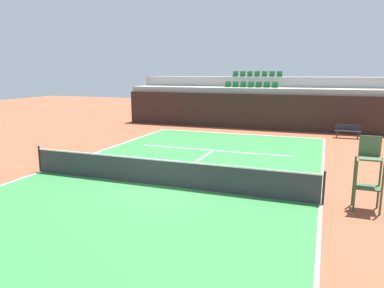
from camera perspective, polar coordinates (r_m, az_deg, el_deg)
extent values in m
plane|color=brown|center=(13.20, -4.85, -6.58)|extent=(80.00, 80.00, 0.00)
cube|color=#2D7238|center=(13.20, -4.85, -6.56)|extent=(11.00, 24.00, 0.01)
cube|color=white|center=(24.26, 7.19, 1.61)|extent=(11.00, 0.10, 0.00)
cube|color=white|center=(16.21, -22.63, -4.01)|extent=(0.10, 24.00, 0.00)
cube|color=white|center=(12.05, 19.64, -8.92)|extent=(0.10, 24.00, 0.00)
cube|color=white|center=(18.99, 3.35, -1.00)|extent=(8.26, 0.10, 0.00)
cube|color=white|center=(16.04, 0.00, -3.28)|extent=(0.10, 6.40, 0.00)
cube|color=black|center=(26.58, 8.53, 5.12)|extent=(18.75, 0.30, 2.52)
cube|color=#9E9E99|center=(27.87, 9.12, 5.79)|extent=(18.75, 2.40, 2.92)
cube|color=#9E9E99|center=(30.19, 10.04, 6.91)|extent=(18.75, 2.40, 3.69)
cube|color=#1E6633|center=(28.17, 5.62, 8.95)|extent=(0.44, 0.44, 0.04)
cube|color=#1E6633|center=(28.36, 5.73, 9.41)|extent=(0.44, 0.04, 0.40)
cube|color=#1E6633|center=(28.03, 6.80, 8.91)|extent=(0.44, 0.44, 0.04)
cube|color=#1E6633|center=(28.22, 6.91, 9.37)|extent=(0.44, 0.04, 0.40)
cube|color=#1E6633|center=(27.90, 8.00, 8.87)|extent=(0.44, 0.44, 0.04)
cube|color=#1E6633|center=(28.08, 8.10, 9.33)|extent=(0.44, 0.04, 0.40)
cube|color=#1E6633|center=(27.78, 9.21, 8.83)|extent=(0.44, 0.44, 0.04)
cube|color=#1E6633|center=(27.96, 9.31, 9.29)|extent=(0.44, 0.04, 0.40)
cube|color=#1E6633|center=(27.67, 10.43, 8.78)|extent=(0.44, 0.44, 0.04)
cube|color=#1E6633|center=(27.86, 10.52, 9.24)|extent=(0.44, 0.04, 0.40)
cube|color=#1E6633|center=(27.57, 11.66, 8.73)|extent=(0.44, 0.44, 0.04)
cube|color=#1E6633|center=(27.76, 11.74, 9.19)|extent=(0.44, 0.04, 0.40)
cube|color=#1E6633|center=(27.49, 12.89, 8.67)|extent=(0.44, 0.44, 0.04)
cube|color=#1E6633|center=(27.68, 12.97, 9.14)|extent=(0.44, 0.04, 0.40)
cube|color=#1E6633|center=(30.48, 6.82, 10.55)|extent=(0.44, 0.44, 0.04)
cube|color=#1E6633|center=(30.68, 6.92, 10.96)|extent=(0.44, 0.04, 0.40)
cube|color=#1E6633|center=(30.35, 7.92, 10.52)|extent=(0.44, 0.44, 0.04)
cube|color=#1E6633|center=(30.54, 8.02, 10.93)|extent=(0.44, 0.04, 0.40)
cube|color=#1E6633|center=(30.23, 9.04, 10.48)|extent=(0.44, 0.44, 0.04)
cube|color=#1E6633|center=(30.42, 9.13, 10.90)|extent=(0.44, 0.04, 0.40)
cube|color=#1E6633|center=(30.11, 10.16, 10.45)|extent=(0.44, 0.44, 0.04)
cube|color=#1E6633|center=(30.31, 10.25, 10.86)|extent=(0.44, 0.04, 0.40)
cube|color=#1E6633|center=(30.01, 11.30, 10.40)|extent=(0.44, 0.44, 0.04)
cube|color=#1E6633|center=(30.21, 11.38, 10.82)|extent=(0.44, 0.04, 0.40)
cube|color=#1E6633|center=(29.92, 12.44, 10.36)|extent=(0.44, 0.44, 0.04)
cube|color=#1E6633|center=(30.12, 12.51, 10.78)|extent=(0.44, 0.04, 0.40)
cube|color=#1E6633|center=(29.85, 13.58, 10.31)|extent=(0.44, 0.44, 0.04)
cube|color=#1E6633|center=(30.04, 13.65, 10.73)|extent=(0.44, 0.04, 0.40)
cylinder|color=black|center=(16.12, -22.90, -2.16)|extent=(0.08, 0.08, 1.07)
cylinder|color=black|center=(11.89, 20.05, -6.52)|extent=(0.08, 0.08, 1.07)
cube|color=#333338|center=(13.07, -4.89, -4.61)|extent=(10.90, 0.02, 0.92)
cube|color=white|center=(12.94, -4.92, -2.55)|extent=(10.90, 0.04, 0.05)
cylinder|color=#334C2D|center=(11.57, 24.34, -6.13)|extent=(0.06, 0.06, 1.55)
cylinder|color=#334C2D|center=(11.65, 27.79, -6.32)|extent=(0.06, 0.06, 1.55)
cylinder|color=#334C2D|center=(12.15, 24.16, -5.32)|extent=(0.06, 0.06, 1.55)
cylinder|color=#334C2D|center=(12.22, 27.44, -5.51)|extent=(0.06, 0.06, 1.55)
cube|color=#334C2D|center=(11.91, 25.90, -6.16)|extent=(0.70, 0.60, 0.04)
cube|color=#3F5938|center=(11.70, 26.27, -2.06)|extent=(0.60, 0.60, 0.05)
cube|color=#3F5938|center=(11.91, 26.27, -0.24)|extent=(0.60, 0.04, 0.60)
cube|color=#232328|center=(24.44, 23.33, 1.89)|extent=(1.50, 0.40, 0.05)
cube|color=#232328|center=(24.59, 23.35, 2.45)|extent=(1.50, 0.04, 0.36)
cube|color=#2D2D33|center=(24.31, 21.89, 1.38)|extent=(0.06, 0.06, 0.42)
cube|color=#2D2D33|center=(24.38, 24.70, 1.19)|extent=(0.06, 0.06, 0.42)
cube|color=#2D2D33|center=(24.59, 21.88, 1.48)|extent=(0.06, 0.06, 0.42)
cube|color=#2D2D33|center=(24.65, 24.66, 1.29)|extent=(0.06, 0.06, 0.42)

